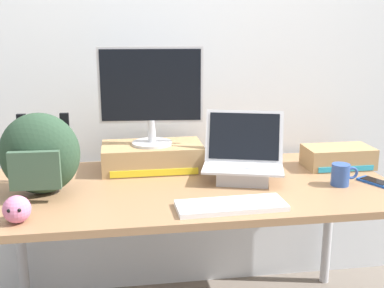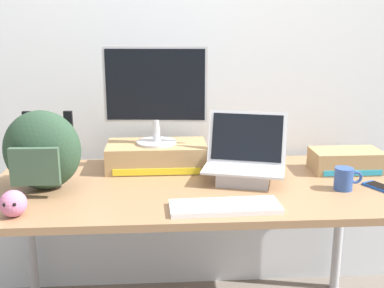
# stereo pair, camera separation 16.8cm
# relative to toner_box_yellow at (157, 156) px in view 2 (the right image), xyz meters

# --- Properties ---
(back_wall) EXTENTS (7.00, 0.10, 2.60)m
(back_wall) POSITION_rel_toner_box_yellow_xyz_m (0.15, 0.26, 0.49)
(back_wall) COLOR silver
(back_wall) RESTS_ON ground
(desk) EXTENTS (1.74, 0.82, 0.75)m
(desk) POSITION_rel_toner_box_yellow_xyz_m (0.15, -0.25, -0.13)
(desk) COLOR #99704C
(desk) RESTS_ON ground
(toner_box_yellow) EXTENTS (0.47, 0.26, 0.12)m
(toner_box_yellow) POSITION_rel_toner_box_yellow_xyz_m (0.00, 0.00, 0.00)
(toner_box_yellow) COLOR #A88456
(toner_box_yellow) RESTS_ON desk
(desktop_monitor) EXTENTS (0.48, 0.19, 0.45)m
(desktop_monitor) POSITION_rel_toner_box_yellow_xyz_m (-0.00, -0.00, 0.31)
(desktop_monitor) COLOR silver
(desktop_monitor) RESTS_ON toner_box_yellow
(open_laptop) EXTENTS (0.40, 0.33, 0.29)m
(open_laptop) POSITION_rel_toner_box_yellow_xyz_m (0.39, -0.22, 0.00)
(open_laptop) COLOR #ADADB2
(open_laptop) RESTS_ON desk
(external_keyboard) EXTENTS (0.42, 0.16, 0.02)m
(external_keyboard) POSITION_rel_toner_box_yellow_xyz_m (0.26, -0.54, -0.05)
(external_keyboard) COLOR white
(external_keyboard) RESTS_ON desk
(messenger_backpack) EXTENTS (0.33, 0.27, 0.33)m
(messenger_backpack) POSITION_rel_toner_box_yellow_xyz_m (-0.47, -0.26, 0.11)
(messenger_backpack) COLOR #28422D
(messenger_backpack) RESTS_ON desk
(coffee_mug) EXTENTS (0.12, 0.08, 0.09)m
(coffee_mug) POSITION_rel_toner_box_yellow_xyz_m (0.78, -0.36, -0.01)
(coffee_mug) COLOR #2D4C93
(coffee_mug) RESTS_ON desk
(cell_phone) EXTENTS (0.12, 0.16, 0.01)m
(cell_phone) POSITION_rel_toner_box_yellow_xyz_m (0.94, -0.35, -0.05)
(cell_phone) COLOR #19479E
(cell_phone) RESTS_ON desk
(plush_toy) EXTENTS (0.10, 0.10, 0.10)m
(plush_toy) POSITION_rel_toner_box_yellow_xyz_m (-0.51, -0.55, -0.01)
(plush_toy) COLOR #CC7099
(plush_toy) RESTS_ON desk
(toner_box_cyan) EXTENTS (0.32, 0.18, 0.10)m
(toner_box_cyan) POSITION_rel_toner_box_yellow_xyz_m (0.89, -0.11, -0.01)
(toner_box_cyan) COLOR #A88456
(toner_box_cyan) RESTS_ON desk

